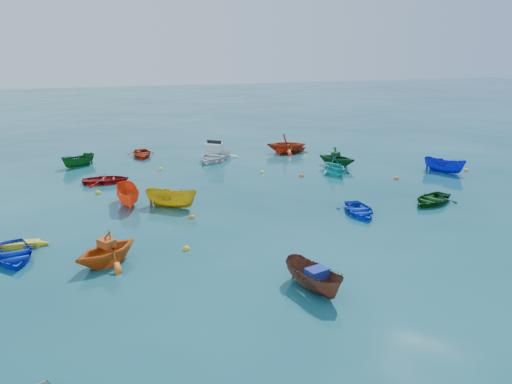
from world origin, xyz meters
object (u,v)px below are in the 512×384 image
object	(u,v)px
dinghy_blue_se	(359,214)
motorboat_white	(215,160)
dinghy_blue_sw	(14,259)
kayak_yellow	(6,249)

from	to	relation	value
dinghy_blue_se	motorboat_white	world-z (taller)	motorboat_white
motorboat_white	dinghy_blue_sw	bearing A→B (deg)	-92.86
motorboat_white	dinghy_blue_se	bearing A→B (deg)	-36.05
dinghy_blue_se	dinghy_blue_sw	bearing A→B (deg)	-168.66
kayak_yellow	motorboat_white	world-z (taller)	motorboat_white
dinghy_blue_sw	kayak_yellow	world-z (taller)	dinghy_blue_sw
dinghy_blue_se	kayak_yellow	distance (m)	17.44
dinghy_blue_sw	dinghy_blue_se	bearing A→B (deg)	-8.84
kayak_yellow	motorboat_white	size ratio (longest dim) A/B	0.87
dinghy_blue_sw	motorboat_white	size ratio (longest dim) A/B	0.77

